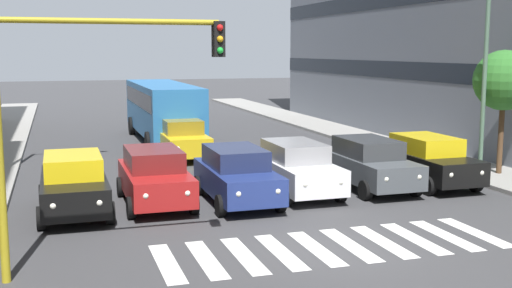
{
  "coord_description": "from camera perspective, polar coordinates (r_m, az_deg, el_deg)",
  "views": [
    {
      "loc": [
        6.25,
        13.61,
        4.71
      ],
      "look_at": [
        -0.22,
        -6.9,
        1.53
      ],
      "focal_mm": 44.57,
      "sensor_mm": 36.0,
      "label": 1
    }
  ],
  "objects": [
    {
      "name": "crosswalk_markings",
      "position": [
        15.7,
        6.92,
        -9.1
      ],
      "size": [
        8.55,
        2.8,
        0.01
      ],
      "color": "silver",
      "rests_on": "ground_plane"
    },
    {
      "name": "traffic_light_gantry",
      "position": [
        13.48,
        -16.49,
        3.88
      ],
      "size": [
        4.74,
        0.36,
        5.5
      ],
      "color": "#AD991E",
      "rests_on": "ground_plane"
    },
    {
      "name": "street_lamp_left",
      "position": [
        23.96,
        19.2,
        8.01
      ],
      "size": [
        2.62,
        0.28,
        7.62
      ],
      "color": "#4C6B56",
      "rests_on": "sidewalk_left"
    },
    {
      "name": "street_tree_1",
      "position": [
        25.13,
        21.35,
        5.3
      ],
      "size": [
        2.23,
        2.23,
        4.59
      ],
      "color": "#513823",
      "rests_on": "sidewalk_left"
    },
    {
      "name": "bus_behind_traffic",
      "position": [
        33.4,
        -8.42,
        3.42
      ],
      "size": [
        2.78,
        10.5,
        3.0
      ],
      "color": "#286BAD",
      "rests_on": "ground_plane"
    },
    {
      "name": "car_row2_0",
      "position": [
        28.09,
        -6.69,
        0.52
      ],
      "size": [
        2.02,
        4.44,
        1.72
      ],
      "color": "gold",
      "rests_on": "ground_plane"
    },
    {
      "name": "street_lamp_right",
      "position": [
        25.41,
        -21.36,
        8.47
      ],
      "size": [
        3.4,
        0.28,
        7.93
      ],
      "color": "#4C6B56",
      "rests_on": "sidewalk_right"
    },
    {
      "name": "car_0",
      "position": [
        23.19,
        15.17,
        -1.39
      ],
      "size": [
        2.02,
        4.44,
        1.72
      ],
      "color": "black",
      "rests_on": "ground_plane"
    },
    {
      "name": "car_1",
      "position": [
        22.05,
        10.12,
        -1.72
      ],
      "size": [
        2.02,
        4.44,
        1.72
      ],
      "color": "#474C51",
      "rests_on": "ground_plane"
    },
    {
      "name": "ground_plane",
      "position": [
        15.71,
        6.92,
        -9.12
      ],
      "size": [
        180.0,
        180.0,
        0.0
      ],
      "primitive_type": "plane",
      "color": "#38383A"
    },
    {
      "name": "car_5",
      "position": [
        19.14,
        -16.04,
        -3.46
      ],
      "size": [
        2.02,
        4.44,
        1.72
      ],
      "color": "black",
      "rests_on": "ground_plane"
    },
    {
      "name": "car_3",
      "position": [
        19.74,
        -1.76,
        -2.77
      ],
      "size": [
        2.02,
        4.44,
        1.72
      ],
      "color": "navy",
      "rests_on": "ground_plane"
    },
    {
      "name": "car_2",
      "position": [
        20.97,
        3.62,
        -2.12
      ],
      "size": [
        2.02,
        4.44,
        1.72
      ],
      "color": "silver",
      "rests_on": "ground_plane"
    },
    {
      "name": "car_4",
      "position": [
        19.74,
        -9.09,
        -2.88
      ],
      "size": [
        2.02,
        4.44,
        1.72
      ],
      "color": "maroon",
      "rests_on": "ground_plane"
    }
  ]
}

